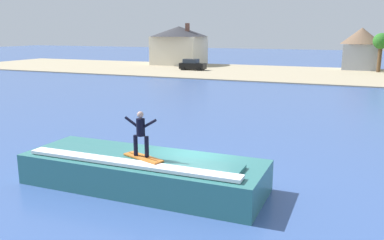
{
  "coord_description": "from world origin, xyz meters",
  "views": [
    {
      "loc": [
        5.87,
        -14.37,
        5.92
      ],
      "look_at": [
        -1.57,
        3.6,
        1.66
      ],
      "focal_mm": 37.71,
      "sensor_mm": 36.0,
      "label": 1
    }
  ],
  "objects_px": {
    "wave_crest": "(143,171)",
    "tree_short_bushy": "(381,43)",
    "surfboard": "(143,157)",
    "house_small_cottage": "(361,47)",
    "house_with_chimney": "(179,43)",
    "surfer": "(141,131)",
    "car_near_shore": "(192,65)"
  },
  "relations": [
    {
      "from": "surfer",
      "to": "car_near_shore",
      "type": "bearing_deg",
      "value": 110.19
    },
    {
      "from": "house_with_chimney",
      "to": "tree_short_bushy",
      "type": "xyz_separation_m",
      "value": [
        32.94,
        -1.93,
        0.49
      ]
    },
    {
      "from": "car_near_shore",
      "to": "house_with_chimney",
      "type": "bearing_deg",
      "value": 124.7
    },
    {
      "from": "surfer",
      "to": "car_near_shore",
      "type": "xyz_separation_m",
      "value": [
        -16.69,
        45.38,
        -1.41
      ]
    },
    {
      "from": "wave_crest",
      "to": "house_small_cottage",
      "type": "height_order",
      "value": "house_small_cottage"
    },
    {
      "from": "surfboard",
      "to": "house_small_cottage",
      "type": "relative_size",
      "value": 0.27
    },
    {
      "from": "house_small_cottage",
      "to": "tree_short_bushy",
      "type": "bearing_deg",
      "value": -55.89
    },
    {
      "from": "surfboard",
      "to": "car_near_shore",
      "type": "relative_size",
      "value": 0.45
    },
    {
      "from": "surfboard",
      "to": "house_small_cottage",
      "type": "height_order",
      "value": "house_small_cottage"
    },
    {
      "from": "wave_crest",
      "to": "tree_short_bushy",
      "type": "xyz_separation_m",
      "value": [
        10.05,
        52.29,
        3.75
      ]
    },
    {
      "from": "house_with_chimney",
      "to": "tree_short_bushy",
      "type": "distance_m",
      "value": 33.0
    },
    {
      "from": "house_small_cottage",
      "to": "tree_short_bushy",
      "type": "distance_m",
      "value": 4.78
    },
    {
      "from": "surfer",
      "to": "tree_short_bushy",
      "type": "bearing_deg",
      "value": 79.44
    },
    {
      "from": "house_with_chimney",
      "to": "surfer",
      "type": "bearing_deg",
      "value": -67.08
    },
    {
      "from": "car_near_shore",
      "to": "house_small_cottage",
      "type": "distance_m",
      "value": 26.53
    },
    {
      "from": "surfboard",
      "to": "car_near_shore",
      "type": "bearing_deg",
      "value": 110.28
    },
    {
      "from": "wave_crest",
      "to": "tree_short_bushy",
      "type": "relative_size",
      "value": 1.64
    },
    {
      "from": "car_near_shore",
      "to": "house_with_chimney",
      "type": "relative_size",
      "value": 0.38
    },
    {
      "from": "wave_crest",
      "to": "house_with_chimney",
      "type": "bearing_deg",
      "value": 112.89
    },
    {
      "from": "wave_crest",
      "to": "surfer",
      "type": "bearing_deg",
      "value": -63.11
    },
    {
      "from": "surfer",
      "to": "house_with_chimney",
      "type": "distance_m",
      "value": 59.36
    },
    {
      "from": "house_with_chimney",
      "to": "surfboard",
      "type": "bearing_deg",
      "value": -67.01
    },
    {
      "from": "surfboard",
      "to": "surfer",
      "type": "distance_m",
      "value": 0.99
    },
    {
      "from": "wave_crest",
      "to": "house_small_cottage",
      "type": "xyz_separation_m",
      "value": [
        7.4,
        56.2,
        3.0
      ]
    },
    {
      "from": "surfboard",
      "to": "house_with_chimney",
      "type": "distance_m",
      "value": 59.47
    },
    {
      "from": "surfer",
      "to": "house_small_cottage",
      "type": "bearing_deg",
      "value": 82.77
    },
    {
      "from": "house_with_chimney",
      "to": "wave_crest",
      "type": "bearing_deg",
      "value": -67.11
    },
    {
      "from": "house_with_chimney",
      "to": "tree_short_bushy",
      "type": "height_order",
      "value": "house_with_chimney"
    },
    {
      "from": "wave_crest",
      "to": "tree_short_bushy",
      "type": "height_order",
      "value": "tree_short_bushy"
    },
    {
      "from": "wave_crest",
      "to": "house_with_chimney",
      "type": "relative_size",
      "value": 0.91
    },
    {
      "from": "surfboard",
      "to": "tree_short_bushy",
      "type": "relative_size",
      "value": 0.31
    },
    {
      "from": "car_near_shore",
      "to": "tree_short_bushy",
      "type": "xyz_separation_m",
      "value": [
        26.51,
        7.35,
        3.44
      ]
    }
  ]
}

